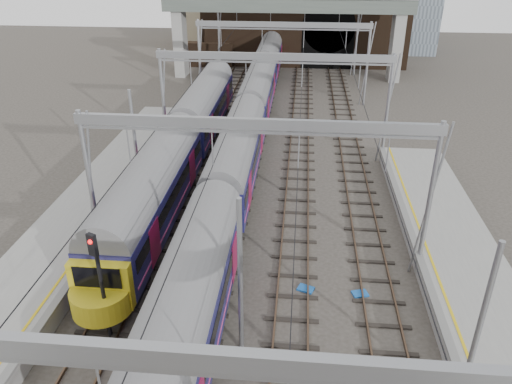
# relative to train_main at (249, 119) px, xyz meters

# --- Properties ---
(platform_left) EXTENTS (4.32, 55.00, 1.12)m
(platform_left) POSITION_rel_train_main_xyz_m (-8.18, -21.27, -1.81)
(platform_left) COLOR gray
(platform_left) RESTS_ON ground
(tracks) EXTENTS (14.40, 80.00, 0.22)m
(tracks) POSITION_rel_train_main_xyz_m (2.00, -8.77, -2.34)
(tracks) COLOR #4C3828
(tracks) RESTS_ON ground
(overhead_line) EXTENTS (16.80, 80.00, 8.00)m
(overhead_line) POSITION_rel_train_main_xyz_m (2.00, -2.28, 4.21)
(overhead_line) COLOR gray
(overhead_line) RESTS_ON ground
(retaining_wall) EXTENTS (28.00, 2.75, 9.00)m
(retaining_wall) POSITION_rel_train_main_xyz_m (3.40, 28.17, 1.97)
(retaining_wall) COLOR black
(retaining_wall) RESTS_ON ground
(overbridge) EXTENTS (28.00, 3.00, 9.25)m
(overbridge) POSITION_rel_train_main_xyz_m (2.00, 22.23, 4.91)
(overbridge) COLOR gray
(overbridge) RESTS_ON ground
(train_main) EXTENTS (2.59, 59.94, 4.53)m
(train_main) POSITION_rel_train_main_xyz_m (0.00, 0.00, 0.00)
(train_main) COLOR black
(train_main) RESTS_ON ground
(train_second) EXTENTS (2.72, 31.48, 4.71)m
(train_second) POSITION_rel_train_main_xyz_m (-4.00, -5.39, 0.08)
(train_second) COLOR black
(train_second) RESTS_ON ground
(signal_near_left) EXTENTS (0.41, 0.48, 5.20)m
(signal_near_left) POSITION_rel_train_main_xyz_m (-3.62, -21.67, 0.89)
(signal_near_left) COLOR black
(signal_near_left) RESTS_ON ground
(equip_cover_a) EXTENTS (0.84, 0.59, 0.10)m
(equip_cover_a) POSITION_rel_train_main_xyz_m (0.48, -23.77, -2.31)
(equip_cover_a) COLOR #1655AA
(equip_cover_a) RESTS_ON ground
(equip_cover_b) EXTENTS (0.89, 0.76, 0.09)m
(equip_cover_b) POSITION_rel_train_main_xyz_m (4.61, -17.71, -2.32)
(equip_cover_b) COLOR #1655AA
(equip_cover_b) RESTS_ON ground
(equip_cover_c) EXTENTS (0.85, 0.71, 0.09)m
(equip_cover_c) POSITION_rel_train_main_xyz_m (7.18, -17.84, -2.32)
(equip_cover_c) COLOR #1655AA
(equip_cover_c) RESTS_ON ground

